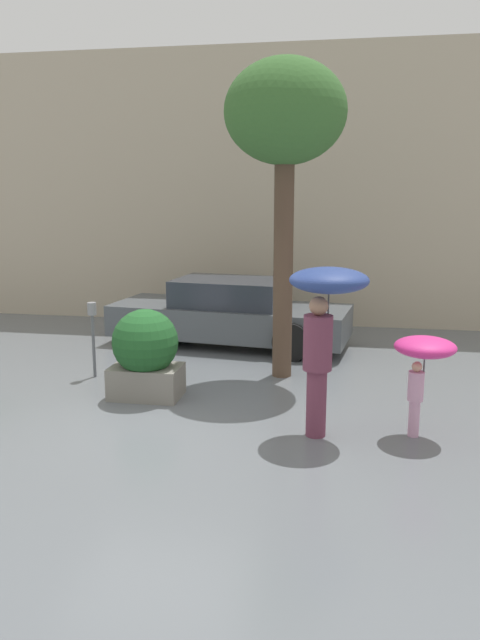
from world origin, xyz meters
TOP-DOWN VIEW (x-y plane):
  - ground_plane at (0.00, 0.00)m, footprint 40.00×40.00m
  - building_facade at (0.00, 6.50)m, footprint 18.00×0.30m
  - planter_box at (-0.49, 0.90)m, footprint 1.01×0.96m
  - person_adult at (2.11, -0.08)m, footprint 0.95×0.95m
  - person_child at (3.29, 0.06)m, footprint 0.73×0.73m
  - parked_car_near at (0.09, 4.27)m, footprint 4.75×2.29m
  - street_tree at (1.34, 2.32)m, footprint 1.86×1.86m
  - parking_meter at (-1.63, 1.70)m, footprint 0.14×0.14m

SIDE VIEW (x-z plane):
  - ground_plane at x=0.00m, z-range 0.00..0.00m
  - parked_car_near at x=0.09m, z-range -0.04..1.24m
  - planter_box at x=-0.49m, z-range 0.02..1.32m
  - parking_meter at x=-1.63m, z-range 0.27..1.49m
  - person_child at x=3.29m, z-range 0.41..1.65m
  - person_adult at x=2.11m, z-range 0.55..2.62m
  - building_facade at x=0.00m, z-range 0.00..6.00m
  - street_tree at x=1.34m, z-range 1.53..6.44m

